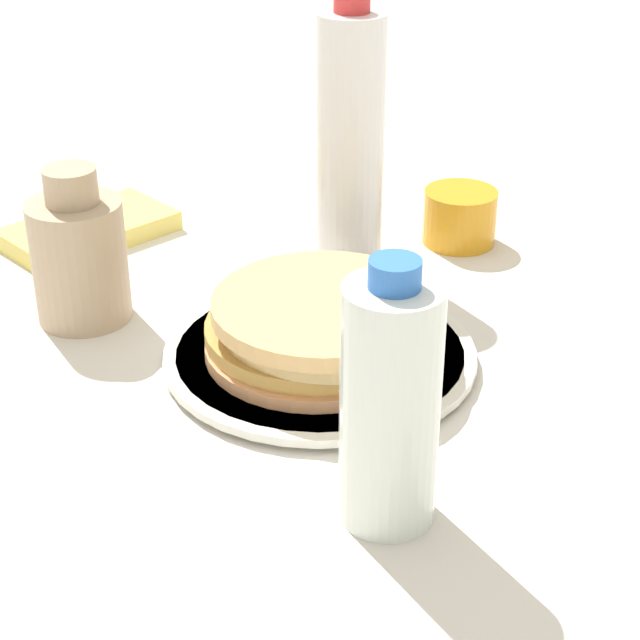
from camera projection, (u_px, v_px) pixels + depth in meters
name	position (u px, v px, depth m)	size (l,w,h in m)	color
ground_plane	(347.00, 352.00, 0.90)	(4.00, 4.00, 0.00)	silver
plate	(320.00, 355.00, 0.88)	(0.26, 0.26, 0.01)	silver
pancake_stack	(322.00, 324.00, 0.86)	(0.19, 0.19, 0.05)	tan
juice_glass	(460.00, 217.00, 1.08)	(0.07, 0.07, 0.06)	orange
cream_jug	(79.00, 255.00, 0.92)	(0.08, 0.08, 0.14)	tan
water_bottle_near	(350.00, 140.00, 1.00)	(0.07, 0.07, 0.26)	white
water_bottle_far	(390.00, 404.00, 0.67)	(0.06, 0.06, 0.19)	silver
napkin	(89.00, 230.00, 1.09)	(0.18, 0.13, 0.02)	#E5D166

